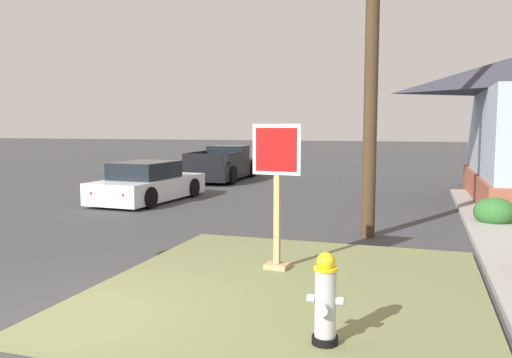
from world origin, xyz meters
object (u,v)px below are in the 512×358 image
(parked_sedan_white, at_px, (148,184))
(pickup_truck_black, at_px, (224,166))
(stop_sign, at_px, (277,197))
(manhole_cover, at_px, (176,254))
(fire_hydrant, at_px, (325,301))

(parked_sedan_white, height_order, pickup_truck_black, pickup_truck_black)
(stop_sign, bearing_deg, manhole_cover, 163.28)
(stop_sign, distance_m, parked_sedan_white, 8.89)
(manhole_cover, bearing_deg, parked_sedan_white, 123.67)
(fire_hydrant, bearing_deg, stop_sign, 115.69)
(fire_hydrant, distance_m, pickup_truck_black, 17.55)
(fire_hydrant, bearing_deg, parked_sedan_white, 128.56)
(pickup_truck_black, bearing_deg, stop_sign, -65.27)
(fire_hydrant, distance_m, stop_sign, 2.96)
(stop_sign, bearing_deg, parked_sedan_white, 132.71)
(manhole_cover, xyz_separation_m, parked_sedan_white, (-3.92, 5.89, 0.53))
(parked_sedan_white, relative_size, pickup_truck_black, 0.82)
(manhole_cover, bearing_deg, fire_hydrant, -43.95)
(fire_hydrant, xyz_separation_m, pickup_truck_black, (-7.39, 15.92, 0.08))
(parked_sedan_white, bearing_deg, fire_hydrant, -51.44)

